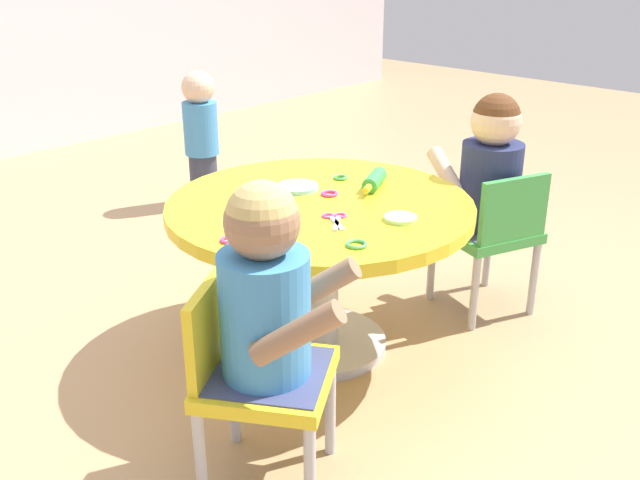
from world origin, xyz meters
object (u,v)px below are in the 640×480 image
at_px(craft_table, 320,235).
at_px(child_chair_right, 492,233).
at_px(rolling_pin, 374,180).
at_px(child_chair_left, 253,374).
at_px(seated_child_left, 266,290).
at_px(seated_child_right, 491,168).
at_px(craft_scissors, 335,219).
at_px(toddler_standing, 201,134).

xyz_separation_m(craft_table, child_chair_right, (0.60, -0.27, -0.09)).
xyz_separation_m(child_chair_right, rolling_pin, (-0.38, 0.23, 0.23)).
xyz_separation_m(child_chair_left, seated_child_left, (0.02, -0.03, 0.23)).
xyz_separation_m(seated_child_right, craft_scissors, (-0.70, 0.09, -0.02)).
relative_size(child_chair_left, child_chair_right, 1.00).
bearing_deg(craft_table, craft_scissors, -120.97).
relative_size(craft_table, seated_child_right, 1.86).
height_order(seated_child_left, seated_child_right, same).
relative_size(craft_table, seated_child_left, 1.86).
distance_m(seated_child_right, rolling_pin, 0.44).
bearing_deg(child_chair_left, craft_table, 29.11).
bearing_deg(child_chair_left, seated_child_left, -57.86).
relative_size(rolling_pin, craft_scissors, 1.61).
bearing_deg(craft_scissors, child_chair_left, -159.85).
distance_m(craft_table, toddler_standing, 1.54).
relative_size(seated_child_left, toddler_standing, 0.76).
distance_m(seated_child_right, toddler_standing, 1.64).
relative_size(toddler_standing, rolling_pin, 3.09).
bearing_deg(seated_child_right, rolling_pin, 153.75).
xyz_separation_m(child_chair_right, seated_child_right, (0.01, 0.04, 0.23)).
height_order(child_chair_left, seated_child_left, seated_child_left).
xyz_separation_m(child_chair_left, child_chair_right, (1.17, 0.05, 0.00)).
height_order(toddler_standing, rolling_pin, toddler_standing).
xyz_separation_m(toddler_standing, rolling_pin, (-0.41, -1.44, 0.18)).
bearing_deg(rolling_pin, seated_child_left, -157.64).
distance_m(child_chair_left, rolling_pin, 0.87).
xyz_separation_m(child_chair_left, rolling_pin, (0.79, 0.28, 0.23)).
bearing_deg(seated_child_right, seated_child_left, -173.92).
bearing_deg(seated_child_left, child_chair_left, 122.14).
distance_m(craft_table, child_chair_left, 0.66).
distance_m(seated_child_left, toddler_standing, 2.12).
bearing_deg(seated_child_right, craft_table, 159.57).
xyz_separation_m(craft_table, craft_scissors, (-0.08, -0.14, 0.12)).
bearing_deg(craft_scissors, toddler_standing, 65.20).
bearing_deg(toddler_standing, seated_child_right, -90.50).
height_order(child_chair_left, toddler_standing, toddler_standing).
bearing_deg(child_chair_left, toddler_standing, 55.07).
relative_size(seated_child_right, craft_scissors, 3.77).
height_order(child_chair_left, rolling_pin, rolling_pin).
height_order(child_chair_left, child_chair_right, same).
relative_size(child_chair_left, seated_child_right, 1.05).
bearing_deg(rolling_pin, child_chair_right, -31.39).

